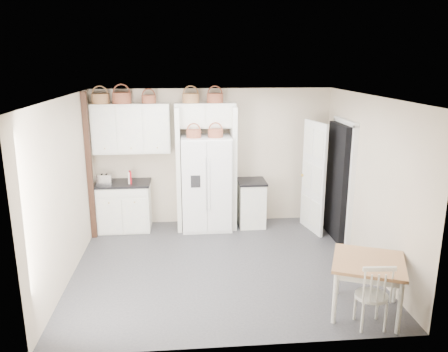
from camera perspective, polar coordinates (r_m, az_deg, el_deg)
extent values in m
plane|color=#302E36|center=(6.95, -0.28, -11.60)|extent=(4.50, 4.50, 0.00)
plane|color=white|center=(6.24, -0.31, 10.30)|extent=(4.50, 4.50, 0.00)
plane|color=#B9A691|center=(8.41, -1.45, 2.51)|extent=(4.50, 0.00, 4.50)
plane|color=#B9A691|center=(6.68, -19.91, -1.65)|extent=(0.00, 4.00, 4.00)
plane|color=#B9A691|center=(7.03, 18.31, -0.73)|extent=(0.00, 4.00, 4.00)
cube|color=white|center=(8.17, -2.33, -0.90)|extent=(0.91, 0.73, 1.76)
cube|color=silver|center=(8.41, -12.85, -3.94)|extent=(0.95, 0.60, 0.88)
cube|color=silver|center=(8.43, 3.60, -3.65)|extent=(0.48, 0.58, 0.85)
cube|color=#9D5E35|center=(5.92, 18.13, -13.54)|extent=(1.11, 1.11, 0.71)
cube|color=silver|center=(5.63, 18.70, -14.61)|extent=(0.41, 0.38, 0.80)
cube|color=black|center=(8.28, -13.03, -0.93)|extent=(0.99, 0.64, 0.04)
cube|color=black|center=(8.30, 3.65, -0.73)|extent=(0.52, 0.62, 0.04)
cube|color=silver|center=(8.21, -15.36, -0.42)|extent=(0.27, 0.16, 0.18)
cube|color=maroon|center=(8.15, -12.15, -0.16)|extent=(0.07, 0.15, 0.23)
cube|color=silver|center=(8.16, -12.32, -0.19)|extent=(0.06, 0.15, 0.22)
cylinder|color=brown|center=(8.19, -15.85, 9.69)|extent=(0.31, 0.31, 0.18)
cylinder|color=brown|center=(8.13, -13.21, 9.89)|extent=(0.33, 0.33, 0.20)
cylinder|color=brown|center=(8.08, -9.80, 9.86)|extent=(0.26, 0.26, 0.15)
cylinder|color=brown|center=(8.06, -4.35, 10.11)|extent=(0.31, 0.31, 0.17)
cylinder|color=brown|center=(8.08, -1.19, 10.15)|extent=(0.30, 0.30, 0.17)
cylinder|color=brown|center=(7.86, -3.98, 5.54)|extent=(0.26, 0.26, 0.14)
cylinder|color=brown|center=(7.88, -1.11, 5.61)|extent=(0.27, 0.27, 0.15)
cube|color=silver|center=(8.18, -12.01, 6.11)|extent=(1.40, 0.34, 0.90)
cube|color=silver|center=(8.10, -2.48, 7.94)|extent=(1.12, 0.34, 0.45)
cube|color=silver|center=(8.14, -5.95, 0.93)|extent=(0.08, 0.60, 2.30)
cube|color=silver|center=(8.18, 1.21, 1.09)|extent=(0.08, 0.60, 2.30)
cube|color=black|center=(7.94, -17.19, 1.10)|extent=(0.09, 0.09, 2.60)
cube|color=black|center=(7.96, 14.76, -0.74)|extent=(0.18, 0.85, 2.05)
cube|color=white|center=(8.15, 11.60, -0.18)|extent=(0.21, 0.79, 2.05)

